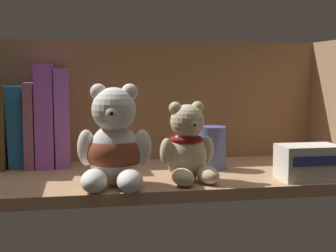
{
  "coord_description": "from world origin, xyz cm",
  "views": [
    {
      "loc": [
        -12.79,
        -87.21,
        20.34
      ],
      "look_at": [
        3.02,
        0.0,
        10.76
      ],
      "focal_mm": 51.63,
      "sensor_mm": 36.0,
      "label": 1
    }
  ],
  "objects_px": {
    "teddy_bear_smaller": "(188,147)",
    "small_product_box": "(308,162)",
    "book_4": "(17,126)",
    "book_3": "(2,126)",
    "book_6": "(46,115)",
    "pillar_candle": "(212,148)",
    "teddy_bear_larger": "(114,146)",
    "book_7": "(63,117)",
    "book_5": "(31,124)"
  },
  "relations": [
    {
      "from": "teddy_bear_smaller",
      "to": "small_product_box",
      "type": "height_order",
      "value": "teddy_bear_smaller"
    },
    {
      "from": "book_4",
      "to": "book_3",
      "type": "bearing_deg",
      "value": 180.0
    },
    {
      "from": "book_6",
      "to": "pillar_candle",
      "type": "distance_m",
      "value": 0.34
    },
    {
      "from": "book_3",
      "to": "small_product_box",
      "type": "height_order",
      "value": "book_3"
    },
    {
      "from": "book_3",
      "to": "teddy_bear_smaller",
      "type": "bearing_deg",
      "value": -30.85
    },
    {
      "from": "teddy_bear_larger",
      "to": "teddy_bear_smaller",
      "type": "height_order",
      "value": "teddy_bear_larger"
    },
    {
      "from": "teddy_bear_larger",
      "to": "book_4",
      "type": "bearing_deg",
      "value": 129.72
    },
    {
      "from": "book_3",
      "to": "pillar_candle",
      "type": "relative_size",
      "value": 1.97
    },
    {
      "from": "book_7",
      "to": "pillar_candle",
      "type": "distance_m",
      "value": 0.31
    },
    {
      "from": "book_4",
      "to": "book_5",
      "type": "distance_m",
      "value": 0.03
    },
    {
      "from": "book_7",
      "to": "small_product_box",
      "type": "height_order",
      "value": "book_7"
    },
    {
      "from": "book_5",
      "to": "teddy_bear_smaller",
      "type": "xyz_separation_m",
      "value": [
        0.28,
        -0.2,
        -0.03
      ]
    },
    {
      "from": "pillar_candle",
      "to": "teddy_bear_smaller",
      "type": "bearing_deg",
      "value": -125.94
    },
    {
      "from": "teddy_bear_smaller",
      "to": "small_product_box",
      "type": "distance_m",
      "value": 0.21
    },
    {
      "from": "small_product_box",
      "to": "book_6",
      "type": "bearing_deg",
      "value": 154.08
    },
    {
      "from": "pillar_candle",
      "to": "small_product_box",
      "type": "distance_m",
      "value": 0.18
    },
    {
      "from": "pillar_candle",
      "to": "book_3",
      "type": "bearing_deg",
      "value": 165.7
    },
    {
      "from": "teddy_bear_smaller",
      "to": "small_product_box",
      "type": "xyz_separation_m",
      "value": [
        0.21,
        -0.02,
        -0.03
      ]
    },
    {
      "from": "teddy_bear_larger",
      "to": "book_3",
      "type": "bearing_deg",
      "value": 133.98
    },
    {
      "from": "book_3",
      "to": "book_5",
      "type": "distance_m",
      "value": 0.06
    },
    {
      "from": "teddy_bear_smaller",
      "to": "pillar_candle",
      "type": "bearing_deg",
      "value": 54.06
    },
    {
      "from": "book_5",
      "to": "teddy_bear_larger",
      "type": "relative_size",
      "value": 0.99
    },
    {
      "from": "pillar_candle",
      "to": "teddy_bear_larger",
      "type": "bearing_deg",
      "value": -150.42
    },
    {
      "from": "book_6",
      "to": "teddy_bear_larger",
      "type": "xyz_separation_m",
      "value": [
        0.12,
        -0.21,
        -0.04
      ]
    },
    {
      "from": "book_3",
      "to": "teddy_bear_larger",
      "type": "bearing_deg",
      "value": -46.02
    },
    {
      "from": "book_3",
      "to": "teddy_bear_larger",
      "type": "distance_m",
      "value": 0.3
    },
    {
      "from": "book_5",
      "to": "book_6",
      "type": "height_order",
      "value": "book_6"
    },
    {
      "from": "teddy_bear_larger",
      "to": "small_product_box",
      "type": "relative_size",
      "value": 1.63
    },
    {
      "from": "small_product_box",
      "to": "pillar_candle",
      "type": "bearing_deg",
      "value": 139.36
    },
    {
      "from": "book_4",
      "to": "small_product_box",
      "type": "relative_size",
      "value": 1.56
    },
    {
      "from": "teddy_bear_larger",
      "to": "small_product_box",
      "type": "xyz_separation_m",
      "value": [
        0.34,
        -0.01,
        -0.04
      ]
    },
    {
      "from": "book_6",
      "to": "pillar_candle",
      "type": "xyz_separation_m",
      "value": [
        0.32,
        -0.1,
        -0.06
      ]
    },
    {
      "from": "book_6",
      "to": "pillar_candle",
      "type": "bearing_deg",
      "value": -17.87
    },
    {
      "from": "book_3",
      "to": "pillar_candle",
      "type": "distance_m",
      "value": 0.42
    },
    {
      "from": "book_4",
      "to": "book_5",
      "type": "height_order",
      "value": "book_5"
    },
    {
      "from": "book_3",
      "to": "book_5",
      "type": "xyz_separation_m",
      "value": [
        0.06,
        0.0,
        0.0
      ]
    },
    {
      "from": "book_4",
      "to": "teddy_bear_larger",
      "type": "height_order",
      "value": "teddy_bear_larger"
    },
    {
      "from": "book_3",
      "to": "book_7",
      "type": "distance_m",
      "value": 0.12
    },
    {
      "from": "book_5",
      "to": "book_7",
      "type": "xyz_separation_m",
      "value": [
        0.06,
        0.0,
        0.01
      ]
    },
    {
      "from": "book_7",
      "to": "teddy_bear_smaller",
      "type": "relative_size",
      "value": 1.42
    },
    {
      "from": "small_product_box",
      "to": "book_7",
      "type": "bearing_deg",
      "value": 152.34
    },
    {
      "from": "book_7",
      "to": "teddy_bear_smaller",
      "type": "distance_m",
      "value": 0.3
    },
    {
      "from": "book_4",
      "to": "teddy_bear_larger",
      "type": "xyz_separation_m",
      "value": [
        0.18,
        -0.21,
        -0.01
      ]
    },
    {
      "from": "book_3",
      "to": "book_7",
      "type": "height_order",
      "value": "book_7"
    },
    {
      "from": "book_6",
      "to": "teddy_bear_larger",
      "type": "height_order",
      "value": "book_6"
    },
    {
      "from": "book_4",
      "to": "small_product_box",
      "type": "height_order",
      "value": "book_4"
    },
    {
      "from": "book_6",
      "to": "book_5",
      "type": "bearing_deg",
      "value": 180.0
    },
    {
      "from": "book_6",
      "to": "teddy_bear_smaller",
      "type": "distance_m",
      "value": 0.32
    },
    {
      "from": "book_5",
      "to": "pillar_candle",
      "type": "relative_size",
      "value": 2.02
    },
    {
      "from": "book_4",
      "to": "book_7",
      "type": "bearing_deg",
      "value": 0.0
    }
  ]
}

